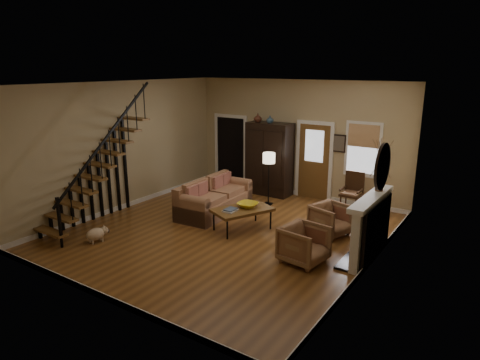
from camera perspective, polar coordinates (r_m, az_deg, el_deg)
The scene contains 15 objects.
room at distance 11.02m, azimuth 1.69°, elevation 3.70°, with size 7.00×7.33×3.30m.
staircase at distance 10.33m, azimuth -18.87°, elevation 2.67°, with size 0.94×2.80×3.20m, color brown, non-canonical shape.
fireplace at distance 8.71m, azimuth 17.29°, elevation -5.35°, with size 0.33×1.95×2.30m.
armoire at distance 12.42m, azimuth 3.95°, elevation 2.83°, with size 1.30×0.60×2.10m, color black, non-canonical shape.
vase_a at distance 12.32m, azimuth 2.39°, elevation 8.29°, with size 0.24×0.24×0.25m, color #4C2619.
vase_b at distance 12.12m, azimuth 4.02°, elevation 8.06°, with size 0.20×0.20×0.21m, color #334C60.
sofa at distance 10.92m, azimuth -3.39°, elevation -2.33°, with size 0.96×2.23×0.83m, color #976645, non-canonical shape.
coffee_table at distance 9.86m, azimuth 0.31°, elevation -5.24°, with size 0.78×1.33×0.51m, color brown, non-canonical shape.
bowl at distance 9.85m, azimuth 1.03°, elevation -3.34°, with size 0.45×0.45×0.11m, color gold.
books at distance 9.59m, azimuth -1.28°, elevation -4.01°, with size 0.24×0.33×0.06m, color beige, non-canonical shape.
armchair_left at distance 8.34m, azimuth 8.55°, elevation -8.48°, with size 0.78×0.80×0.73m, color brown.
armchair_right at distance 9.76m, azimuth 12.01°, elevation -5.20°, with size 0.75×0.77×0.70m, color brown.
floor_lamp at distance 11.50m, azimuth 3.83°, elevation 0.13°, with size 0.33×0.33×1.43m, color black, non-canonical shape.
side_chair at distance 11.37m, azimuth 14.62°, elevation -1.60°, with size 0.54×0.54×1.02m, color #321E10, non-canonical shape.
dog at distance 9.72m, azimuth -18.70°, elevation -6.97°, with size 0.26×0.45×0.32m, color beige, non-canonical shape.
Camera 1 is at (5.29, -7.41, 3.68)m, focal length 32.00 mm.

